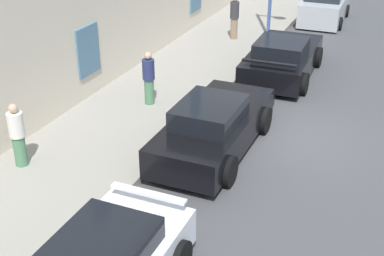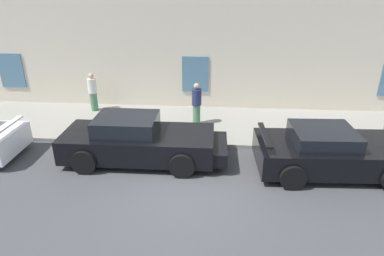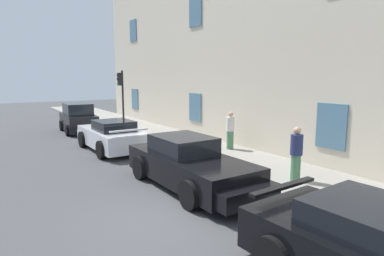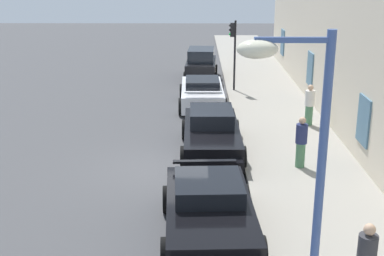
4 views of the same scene
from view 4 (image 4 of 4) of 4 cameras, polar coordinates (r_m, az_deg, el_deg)
name	(u,v)px [view 4 (image 4 of 4)]	position (r m, az deg, el deg)	size (l,w,h in m)	color
ground_plane	(168,168)	(16.97, -2.56, -4.32)	(80.00, 80.00, 0.00)	#444447
sidewalk	(302,166)	(17.25, 11.70, -4.06)	(60.00, 3.68, 0.14)	gray
sportscar_red_lead	(202,92)	(23.96, 1.09, 3.84)	(4.67, 2.10, 1.36)	white
sportscar_yellow_flank	(212,136)	(17.92, 2.14, -0.89)	(5.07, 2.10, 1.46)	black
sportscar_white_middle	(210,216)	(12.58, 1.91, -9.47)	(4.82, 2.40, 1.35)	black
hatchback_distant	(201,65)	(29.41, 0.99, 6.75)	(3.58, 1.91, 1.70)	black
traffic_light	(233,43)	(26.14, 4.47, 9.10)	(0.22, 0.36, 3.41)	black
street_lamp	(294,136)	(8.13, 10.94, -0.86)	(0.44, 1.42, 5.27)	#3F5999
pedestrian_strolling	(309,105)	(21.13, 12.50, 2.45)	(0.40, 0.40, 1.61)	#4C7F59
pedestrian_bystander	(301,142)	(16.75, 11.64, -1.46)	(0.47, 0.47, 1.62)	#4C7F59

